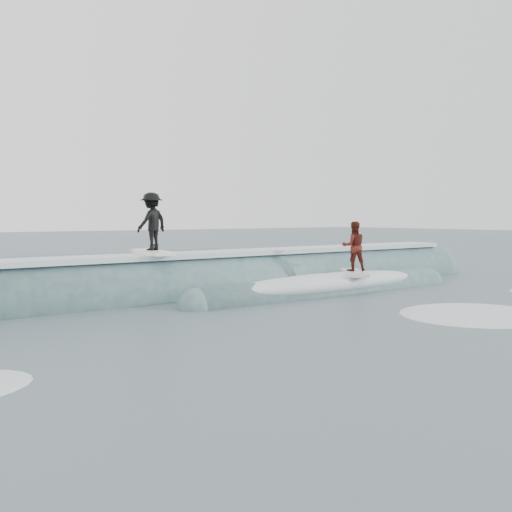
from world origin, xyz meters
TOP-DOWN VIEW (x-y plane):
  - ground at (0.00, 0.00)m, footprint 160.00×160.00m
  - breaking_wave at (0.24, 6.20)m, footprint 21.07×3.92m
  - surfer_black at (-2.78, 6.50)m, footprint 1.15×2.05m
  - surfer_red at (2.75, 4.30)m, footprint 1.62×1.94m
  - whitewater at (1.44, -0.73)m, footprint 18.78×6.16m
  - far_swells at (0.18, 17.65)m, footprint 37.56×8.65m

SIDE VIEW (x-z plane):
  - ground at x=0.00m, z-range 0.00..0.00m
  - whitewater at x=1.44m, z-range -0.05..0.05m
  - far_swells at x=0.18m, z-range -0.40..0.40m
  - breaking_wave at x=0.24m, z-range -1.10..1.19m
  - surfer_red at x=2.75m, z-range 0.43..2.01m
  - surfer_black at x=-2.78m, z-range 1.18..2.84m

